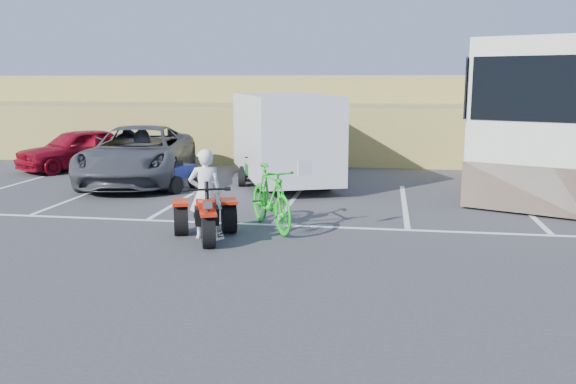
# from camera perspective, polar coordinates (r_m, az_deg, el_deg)

# --- Properties ---
(ground) EXTENTS (100.00, 100.00, 0.00)m
(ground) POSITION_cam_1_polar(r_m,az_deg,el_deg) (10.14, -3.91, -6.24)
(ground) COLOR #3A3A3D
(ground) RESTS_ON ground
(parking_stripes) EXTENTS (28.00, 5.16, 0.01)m
(parking_stripes) POSITION_cam_1_polar(r_m,az_deg,el_deg) (13.90, 3.36, -1.64)
(parking_stripes) COLOR white
(parking_stripes) RESTS_ON ground
(grass_embankment) EXTENTS (40.00, 8.50, 3.10)m
(grass_embankment) POSITION_cam_1_polar(r_m,az_deg,el_deg) (25.09, 4.09, 7.00)
(grass_embankment) COLOR olive
(grass_embankment) RESTS_ON ground
(red_trike_atv) EXTENTS (1.70, 1.94, 1.05)m
(red_trike_atv) POSITION_cam_1_polar(r_m,az_deg,el_deg) (11.40, -7.60, -4.43)
(red_trike_atv) COLOR #B71E0A
(red_trike_atv) RESTS_ON ground
(rider) EXTENTS (0.71, 0.59, 1.67)m
(rider) POSITION_cam_1_polar(r_m,az_deg,el_deg) (11.36, -7.75, -0.16)
(rider) COLOR white
(rider) RESTS_ON ground
(green_dirt_bike) EXTENTS (1.60, 2.12, 1.27)m
(green_dirt_bike) POSITION_cam_1_polar(r_m,az_deg,el_deg) (11.98, -1.63, -0.51)
(green_dirt_bike) COLOR #14BF19
(green_dirt_bike) RESTS_ON ground
(grey_pickup) EXTENTS (3.66, 6.15, 1.60)m
(grey_pickup) POSITION_cam_1_polar(r_m,az_deg,el_deg) (18.10, -13.80, 3.44)
(grey_pickup) COLOR #3F4146
(grey_pickup) RESTS_ON ground
(red_car) EXTENTS (3.47, 4.18, 1.34)m
(red_car) POSITION_cam_1_polar(r_m,az_deg,el_deg) (21.32, -19.06, 3.83)
(red_car) COLOR maroon
(red_car) RESTS_ON ground
(cargo_trailer) EXTENTS (3.96, 5.80, 2.51)m
(cargo_trailer) POSITION_cam_1_polar(r_m,az_deg,el_deg) (17.31, -0.46, 5.30)
(cargo_trailer) COLOR silver
(cargo_trailer) RESTS_ON ground
(rv_motorhome) EXTENTS (6.75, 10.67, 3.78)m
(rv_motorhome) POSITION_cam_1_polar(r_m,az_deg,el_deg) (19.12, 24.74, 5.68)
(rv_motorhome) COLOR silver
(rv_motorhome) RESTS_ON ground
(quad_atv_blue) EXTENTS (1.39, 1.60, 0.88)m
(quad_atv_blue) POSITION_cam_1_polar(r_m,az_deg,el_deg) (16.66, -10.61, 0.20)
(quad_atv_blue) COLOR navy
(quad_atv_blue) RESTS_ON ground
(quad_atv_green) EXTENTS (1.19, 1.45, 0.84)m
(quad_atv_green) POSITION_cam_1_polar(r_m,az_deg,el_deg) (17.38, -2.99, 0.78)
(quad_atv_green) COLOR #14581D
(quad_atv_green) RESTS_ON ground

